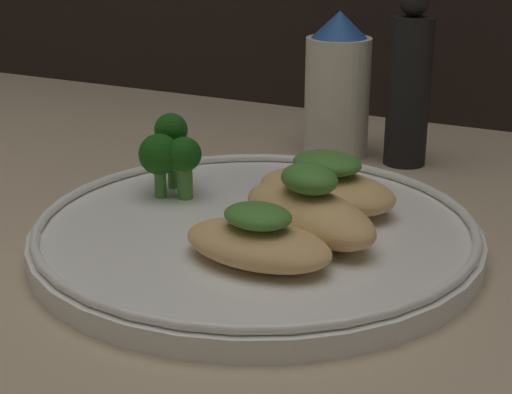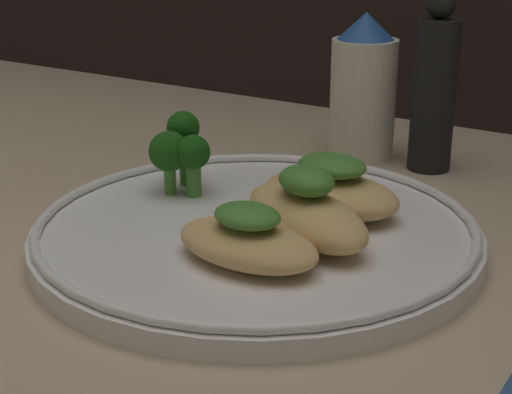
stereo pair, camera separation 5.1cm
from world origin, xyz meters
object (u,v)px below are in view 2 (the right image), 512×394
broccoli_bunch (180,148)px  sauce_bottle (363,90)px  pepper_grinder (434,90)px  plate (256,231)px

broccoli_bunch → sauce_bottle: bearing=74.7°
broccoli_bunch → pepper_grinder: 22.54cm
sauce_bottle → pepper_grinder: bearing=-0.0°
sauce_bottle → pepper_grinder: pepper_grinder is taller
plate → broccoli_bunch: 9.31cm
broccoli_bunch → pepper_grinder: pepper_grinder is taller
sauce_bottle → plate: bearing=-82.4°
plate → broccoli_bunch: bearing=162.8°
broccoli_bunch → sauce_bottle: 19.93cm
sauce_bottle → broccoli_bunch: bearing=-105.3°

